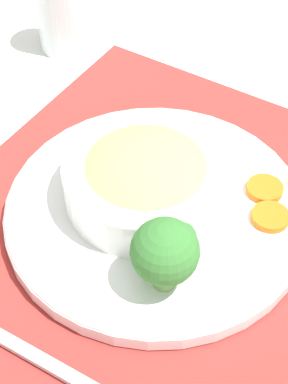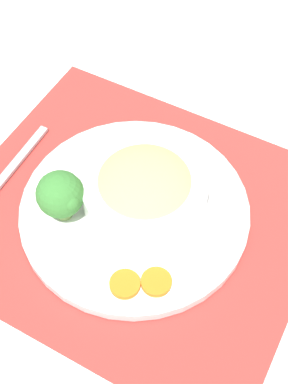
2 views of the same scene
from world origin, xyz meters
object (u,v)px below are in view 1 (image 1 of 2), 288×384
at_px(broccoli_floret, 165,252).
at_px(water_glass, 60,15).
at_px(bowl, 146,176).
at_px(fork, 75,379).

xyz_separation_m(broccoli_floret, water_glass, (-0.31, -0.30, -0.02)).
bearing_deg(water_glass, bowl, 46.46).
bearing_deg(broccoli_floret, fork, -14.82).
bearing_deg(water_glass, broccoli_floret, 43.47).
height_order(water_glass, fork, water_glass).
relative_size(broccoli_floret, water_glass, 0.69).
xyz_separation_m(bowl, fork, (0.21, 0.03, -0.04)).
bearing_deg(broccoli_floret, bowl, -145.33).
height_order(broccoli_floret, water_glass, water_glass).
distance_m(broccoli_floret, fork, 0.13).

